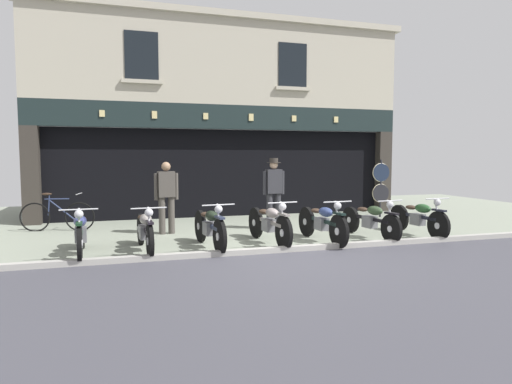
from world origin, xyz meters
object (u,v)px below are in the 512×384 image
Objects in this scene: motorcycle_left at (145,229)px; salesman_left at (166,194)px; motorcycle_far_right at (418,217)px; shopkeeper_center at (274,190)px; motorcycle_far_left at (81,232)px; motorcycle_right at (370,219)px; motorcycle_center_right at (322,222)px; tyre_sign_pole at (381,184)px; motorcycle_center_left at (210,226)px; leaning_bicycle at (57,215)px; motorcycle_center at (269,223)px; advert_board_near at (138,160)px.

salesman_left is at bearing -111.97° from motorcycle_left.
shopkeeper_center is at bearing -35.07° from motorcycle_far_right.
motorcycle_far_left reaches higher than motorcycle_right.
motorcycle_far_right is at bearing 178.45° from motorcycle_center_right.
motorcycle_left is 4.86m from motorcycle_right.
motorcycle_center_left is at bearing -152.70° from tyre_sign_pole.
motorcycle_left is 1.17× the size of leaning_bicycle.
tyre_sign_pole reaches higher than motorcycle_far_right.
motorcycle_center is (3.64, 0.05, 0.00)m from motorcycle_far_left.
salesman_left is (1.72, 1.85, 0.50)m from motorcycle_far_left.
motorcycle_center_left is at bearing 103.30° from salesman_left.
motorcycle_center_left is 4.40m from leaning_bicycle.
salesman_left reaches higher than motorcycle_left.
shopkeeper_center is at bearing -155.63° from motorcycle_left.
motorcycle_far_left is at bearing 41.15° from salesman_left.
leaning_bicycle is (-5.11, 1.25, -0.60)m from shopkeeper_center.
advert_board_near is (0.04, 4.51, 1.27)m from motorcycle_left.
leaning_bicycle reaches higher than motorcycle_far_right.
motorcycle_center is 1.08× the size of motorcycle_far_right.
motorcycle_center_left is 1.16× the size of leaning_bicycle.
motorcycle_far_right is 1.92× the size of advert_board_near.
motorcycle_center_left is at bearing -3.19° from motorcycle_far_right.
shopkeeper_center is 1.02× the size of leaning_bicycle.
motorcycle_far_right is 8.56m from leaning_bicycle.
motorcycle_far_right is at bearing 175.30° from motorcycle_left.
leaning_bicycle is (-4.43, 2.97, -0.06)m from motorcycle_center.
motorcycle_center_left reaches higher than motorcycle_right.
salesman_left reaches higher than motorcycle_right.
motorcycle_left is 0.99× the size of motorcycle_right.
leaning_bicycle reaches higher than motorcycle_center_right.
motorcycle_right is 1.22× the size of salesman_left.
motorcycle_left is at bearing -3.70° from motorcycle_far_right.
motorcycle_center_left is 1.97× the size of advert_board_near.
salesman_left is at bearing -170.51° from tyre_sign_pole.
shopkeeper_center reaches higher than motorcycle_center.
motorcycle_far_left is 1.14m from motorcycle_left.
tyre_sign_pole reaches higher than motorcycle_center_right.
motorcycle_left reaches higher than motorcycle_far_right.
motorcycle_left reaches higher than motorcycle_right.
motorcycle_center_right is at bearing 71.09° from leaning_bicycle.
motorcycle_center_left is 1.03× the size of motorcycle_far_right.
motorcycle_center_left is 1.14× the size of shopkeeper_center.
motorcycle_right is (2.36, -0.02, -0.02)m from motorcycle_center.
motorcycle_left is at bearing -157.37° from tyre_sign_pole.
motorcycle_center reaches higher than leaning_bicycle.
advert_board_near reaches higher than motorcycle_center_right.
tyre_sign_pole is 8.88m from leaning_bicycle.
advert_board_near is (-3.14, 2.76, 0.71)m from shopkeeper_center.
advert_board_near is at bearing -80.97° from motorcycle_center_left.
motorcycle_center_right is at bearing 172.72° from motorcycle_center_left.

